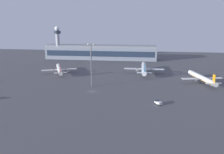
{
  "coord_description": "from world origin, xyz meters",
  "views": [
    {
      "loc": [
        30.95,
        -133.19,
        42.31
      ],
      "look_at": [
        9.71,
        23.59,
        4.0
      ],
      "focal_mm": 36.3,
      "sensor_mm": 36.0,
      "label": 1
    }
  ],
  "objects_px": {
    "cargo_loader": "(158,102)",
    "apron_light_east": "(91,63)",
    "control_tower": "(58,40)",
    "airplane_terminal_side": "(59,69)",
    "airplane_far_stand": "(202,78)",
    "airplane_near_gate": "(144,69)"
  },
  "relations": [
    {
      "from": "cargo_loader",
      "to": "control_tower",
      "type": "bearing_deg",
      "value": 92.66
    },
    {
      "from": "apron_light_east",
      "to": "airplane_near_gate",
      "type": "bearing_deg",
      "value": 52.16
    },
    {
      "from": "control_tower",
      "to": "airplane_far_stand",
      "type": "bearing_deg",
      "value": -32.75
    },
    {
      "from": "airplane_far_stand",
      "to": "airplane_terminal_side",
      "type": "xyz_separation_m",
      "value": [
        -111.83,
        16.03,
        -0.06
      ]
    },
    {
      "from": "airplane_terminal_side",
      "to": "cargo_loader",
      "type": "distance_m",
      "value": 101.54
    },
    {
      "from": "control_tower",
      "to": "cargo_loader",
      "type": "bearing_deg",
      "value": -52.42
    },
    {
      "from": "airplane_far_stand",
      "to": "cargo_loader",
      "type": "height_order",
      "value": "airplane_far_stand"
    },
    {
      "from": "control_tower",
      "to": "airplane_terminal_side",
      "type": "height_order",
      "value": "control_tower"
    },
    {
      "from": "airplane_terminal_side",
      "to": "apron_light_east",
      "type": "xyz_separation_m",
      "value": [
        35.83,
        -35.26,
        12.73
      ]
    },
    {
      "from": "cargo_loader",
      "to": "apron_light_east",
      "type": "distance_m",
      "value": 53.8
    },
    {
      "from": "airplane_far_stand",
      "to": "airplane_near_gate",
      "type": "bearing_deg",
      "value": 133.97
    },
    {
      "from": "airplane_terminal_side",
      "to": "control_tower",
      "type": "bearing_deg",
      "value": 87.4
    },
    {
      "from": "airplane_near_gate",
      "to": "cargo_loader",
      "type": "distance_m",
      "value": 75.0
    },
    {
      "from": "airplane_near_gate",
      "to": "cargo_loader",
      "type": "relative_size",
      "value": 9.51
    },
    {
      "from": "airplane_near_gate",
      "to": "airplane_terminal_side",
      "type": "bearing_deg",
      "value": -172.54
    },
    {
      "from": "airplane_terminal_side",
      "to": "apron_light_east",
      "type": "bearing_deg",
      "value": -68.27
    },
    {
      "from": "control_tower",
      "to": "airplane_near_gate",
      "type": "distance_m",
      "value": 120.08
    },
    {
      "from": "cargo_loader",
      "to": "apron_light_east",
      "type": "xyz_separation_m",
      "value": [
        -42.43,
        29.39,
        15.18
      ]
    },
    {
      "from": "control_tower",
      "to": "airplane_terminal_side",
      "type": "bearing_deg",
      "value": -68.87
    },
    {
      "from": "airplane_terminal_side",
      "to": "apron_light_east",
      "type": "height_order",
      "value": "apron_light_east"
    },
    {
      "from": "airplane_far_stand",
      "to": "airplane_terminal_side",
      "type": "distance_m",
      "value": 112.98
    },
    {
      "from": "control_tower",
      "to": "airplane_terminal_side",
      "type": "distance_m",
      "value": 81.88
    }
  ]
}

